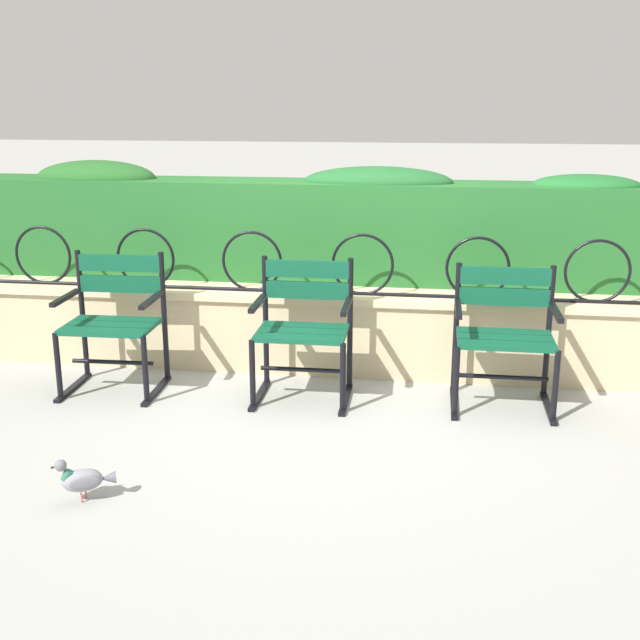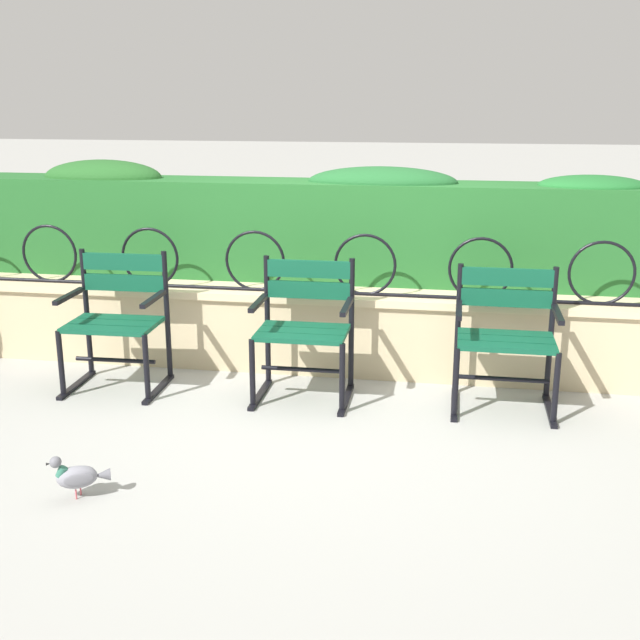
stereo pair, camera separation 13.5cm
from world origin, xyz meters
name	(u,v)px [view 2 (the right image)]	position (x,y,z in m)	size (l,w,h in m)	color
ground_plane	(318,408)	(0.00, 0.00, 0.00)	(60.00, 60.00, 0.00)	#9E9E99
stone_wall	(337,331)	(0.00, 0.73, 0.29)	(7.12, 0.41, 0.56)	#C6B289
iron_arch_fence	(312,266)	(-0.16, 0.66, 0.75)	(6.58, 0.02, 0.42)	black
hedge_row	(342,226)	(-0.03, 1.16, 0.95)	(6.97, 0.50, 0.84)	#236028
park_chair_left	(117,317)	(-1.37, 0.18, 0.47)	(0.62, 0.54, 0.88)	#0F4C33
park_chair_centre	(305,325)	(-0.13, 0.21, 0.47)	(0.60, 0.53, 0.87)	#0F4C33
park_chair_right	(506,334)	(1.11, 0.25, 0.46)	(0.61, 0.52, 0.85)	#0F4C33
pigeon_near_chairs	(78,476)	(-0.93, -1.31, 0.11)	(0.28, 0.18, 0.22)	gray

